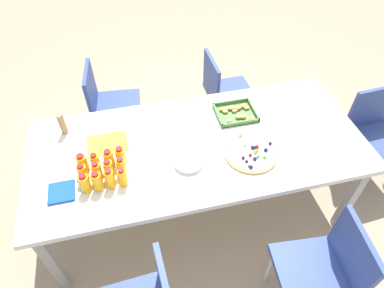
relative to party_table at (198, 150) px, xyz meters
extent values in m
plane|color=gray|center=(0.00, 0.00, -0.68)|extent=(12.00, 12.00, 0.00)
cube|color=silver|center=(0.00, 0.00, 0.04)|extent=(2.23, 0.98, 0.04)
cube|color=#99999E|center=(-1.03, -0.41, -0.33)|extent=(0.06, 0.06, 0.70)
cube|color=#99999E|center=(1.03, -0.41, -0.33)|extent=(0.06, 0.06, 0.70)
cube|color=#99999E|center=(-1.03, 0.41, -0.33)|extent=(0.06, 0.06, 0.70)
cube|color=#99999E|center=(1.03, 0.41, -0.33)|extent=(0.06, 0.06, 0.70)
cube|color=#33478C|center=(0.51, 0.82, -0.23)|extent=(0.41, 0.41, 0.04)
cube|color=#33478C|center=(0.32, 0.82, -0.04)|extent=(0.04, 0.38, 0.38)
cylinder|color=silver|center=(0.67, 0.99, -0.48)|extent=(0.02, 0.02, 0.41)
cylinder|color=silver|center=(0.67, 0.67, -0.48)|extent=(0.02, 0.02, 0.41)
cylinder|color=silver|center=(0.35, 0.98, -0.48)|extent=(0.02, 0.02, 0.41)
cylinder|color=silver|center=(0.35, 0.66, -0.48)|extent=(0.02, 0.02, 0.41)
cube|color=#33478C|center=(1.46, -0.03, -0.23)|extent=(0.42, 0.42, 0.04)
cube|color=#33478C|center=(1.45, 0.16, -0.04)|extent=(0.38, 0.05, 0.38)
cylinder|color=silver|center=(1.31, -0.20, -0.48)|extent=(0.02, 0.02, 0.41)
cylinder|color=silver|center=(1.61, 0.14, -0.48)|extent=(0.02, 0.02, 0.41)
cylinder|color=silver|center=(1.29, 0.12, -0.48)|extent=(0.02, 0.02, 0.41)
cube|color=#33478C|center=(0.46, -0.88, -0.23)|extent=(0.44, 0.44, 0.04)
cube|color=#33478C|center=(0.64, -0.89, -0.04)|extent=(0.06, 0.38, 0.38)
cylinder|color=silver|center=(0.31, -0.70, -0.48)|extent=(0.02, 0.02, 0.41)
cylinder|color=silver|center=(0.63, -0.73, -0.48)|extent=(0.02, 0.02, 0.41)
cube|color=#33478C|center=(-0.51, 0.88, -0.23)|extent=(0.44, 0.44, 0.04)
cube|color=#33478C|center=(-0.69, 0.90, -0.04)|extent=(0.07, 0.38, 0.38)
cylinder|color=silver|center=(-0.33, 1.02, -0.48)|extent=(0.02, 0.02, 0.41)
cylinder|color=silver|center=(-0.37, 0.70, -0.48)|extent=(0.02, 0.02, 0.41)
cylinder|color=silver|center=(-0.65, 1.05, -0.48)|extent=(0.02, 0.02, 0.41)
cylinder|color=silver|center=(-0.69, 0.73, -0.48)|extent=(0.02, 0.02, 0.41)
cylinder|color=#F9AC14|center=(-0.73, -0.21, 0.12)|extent=(0.06, 0.06, 0.12)
cylinder|color=red|center=(-0.73, -0.21, 0.19)|extent=(0.04, 0.04, 0.02)
cylinder|color=#F8AC14|center=(-0.66, -0.21, 0.12)|extent=(0.06, 0.06, 0.13)
cylinder|color=red|center=(-0.66, -0.21, 0.19)|extent=(0.04, 0.04, 0.02)
cylinder|color=#FAAD14|center=(-0.58, -0.21, 0.12)|extent=(0.06, 0.06, 0.13)
cylinder|color=red|center=(-0.58, -0.21, 0.20)|extent=(0.04, 0.04, 0.02)
cylinder|color=#F9AA14|center=(-0.51, -0.21, 0.12)|extent=(0.05, 0.05, 0.12)
cylinder|color=red|center=(-0.51, -0.21, 0.19)|extent=(0.03, 0.03, 0.02)
cylinder|color=#FAAC14|center=(-0.74, -0.13, 0.12)|extent=(0.06, 0.06, 0.12)
cylinder|color=red|center=(-0.74, -0.13, 0.19)|extent=(0.04, 0.04, 0.02)
cylinder|color=#F9AF14|center=(-0.65, -0.14, 0.12)|extent=(0.05, 0.05, 0.12)
cylinder|color=red|center=(-0.65, -0.14, 0.19)|extent=(0.04, 0.04, 0.02)
cylinder|color=#F8AE14|center=(-0.58, -0.14, 0.12)|extent=(0.06, 0.06, 0.13)
cylinder|color=red|center=(-0.58, -0.14, 0.20)|extent=(0.04, 0.04, 0.02)
cylinder|color=#F9AB14|center=(-0.51, -0.13, 0.12)|extent=(0.06, 0.06, 0.12)
cylinder|color=red|center=(-0.51, -0.13, 0.19)|extent=(0.04, 0.04, 0.02)
cylinder|color=#F8AE14|center=(-0.74, -0.06, 0.12)|extent=(0.06, 0.06, 0.13)
cylinder|color=red|center=(-0.74, -0.06, 0.20)|extent=(0.04, 0.04, 0.02)
cylinder|color=#F9AE14|center=(-0.66, -0.06, 0.12)|extent=(0.05, 0.05, 0.12)
cylinder|color=red|center=(-0.66, -0.06, 0.18)|extent=(0.03, 0.03, 0.02)
cylinder|color=#F8AF14|center=(-0.58, -0.06, 0.12)|extent=(0.06, 0.06, 0.13)
cylinder|color=red|center=(-0.58, -0.06, 0.20)|extent=(0.04, 0.04, 0.02)
cylinder|color=#FAAB14|center=(-0.51, -0.05, 0.12)|extent=(0.06, 0.06, 0.13)
cylinder|color=red|center=(-0.51, -0.05, 0.19)|extent=(0.04, 0.04, 0.02)
cylinder|color=tan|center=(0.31, -0.16, 0.07)|extent=(0.34, 0.34, 0.02)
cylinder|color=white|center=(0.31, -0.16, 0.08)|extent=(0.32, 0.32, 0.01)
sphere|color=#1E1947|center=(0.25, -0.24, 0.09)|extent=(0.02, 0.02, 0.02)
sphere|color=#1E1947|center=(0.40, -0.18, 0.09)|extent=(0.03, 0.03, 0.03)
sphere|color=red|center=(0.29, -0.20, 0.09)|extent=(0.02, 0.02, 0.02)
sphere|color=#1E1947|center=(0.33, -0.14, 0.09)|extent=(0.03, 0.03, 0.03)
sphere|color=#1E1947|center=(0.31, -0.24, 0.09)|extent=(0.03, 0.03, 0.03)
sphere|color=#66B238|center=(0.33, -0.18, 0.09)|extent=(0.03, 0.03, 0.03)
sphere|color=red|center=(0.36, -0.14, 0.09)|extent=(0.03, 0.03, 0.03)
sphere|color=#1E1947|center=(0.24, -0.21, 0.09)|extent=(0.02, 0.02, 0.02)
sphere|color=#66B238|center=(0.34, -0.18, 0.09)|extent=(0.02, 0.02, 0.02)
sphere|color=#1E1947|center=(0.26, -0.29, 0.09)|extent=(0.03, 0.03, 0.03)
sphere|color=red|center=(0.33, -0.13, 0.09)|extent=(0.02, 0.02, 0.02)
sphere|color=#66B238|center=(0.33, -0.19, 0.09)|extent=(0.02, 0.02, 0.02)
sphere|color=#66B238|center=(0.29, -0.02, 0.09)|extent=(0.02, 0.02, 0.02)
sphere|color=#66B238|center=(0.37, -0.24, 0.09)|extent=(0.03, 0.03, 0.03)
sphere|color=#66B238|center=(0.34, -0.22, 0.09)|extent=(0.02, 0.02, 0.02)
sphere|color=#66B238|center=(0.25, -0.28, 0.09)|extent=(0.02, 0.02, 0.02)
sphere|color=#1E1947|center=(0.45, -0.13, 0.09)|extent=(0.02, 0.02, 0.02)
sphere|color=#66B238|center=(0.29, -0.11, 0.09)|extent=(0.02, 0.02, 0.02)
sphere|color=#66B238|center=(0.33, -0.18, 0.09)|extent=(0.02, 0.02, 0.02)
cube|color=#477238|center=(0.33, 0.22, 0.06)|extent=(0.28, 0.24, 0.01)
cube|color=#477238|center=(0.33, 0.11, 0.08)|extent=(0.28, 0.01, 0.03)
cube|color=#477238|center=(0.33, 0.34, 0.08)|extent=(0.28, 0.01, 0.03)
cube|color=#477238|center=(0.20, 0.22, 0.08)|extent=(0.01, 0.24, 0.03)
cube|color=#477238|center=(0.47, 0.22, 0.08)|extent=(0.01, 0.24, 0.03)
ellipsoid|color=tan|center=(0.33, 0.24, 0.08)|extent=(0.04, 0.03, 0.02)
ellipsoid|color=tan|center=(0.26, 0.25, 0.08)|extent=(0.04, 0.03, 0.02)
ellipsoid|color=tan|center=(0.26, 0.14, 0.08)|extent=(0.04, 0.03, 0.02)
ellipsoid|color=tan|center=(0.41, 0.27, 0.08)|extent=(0.05, 0.04, 0.03)
ellipsoid|color=tan|center=(0.43, 0.14, 0.08)|extent=(0.04, 0.03, 0.02)
ellipsoid|color=tan|center=(0.43, 0.25, 0.08)|extent=(0.04, 0.03, 0.02)
ellipsoid|color=tan|center=(0.28, 0.27, 0.08)|extent=(0.04, 0.03, 0.02)
ellipsoid|color=tan|center=(0.37, 0.16, 0.08)|extent=(0.04, 0.03, 0.03)
ellipsoid|color=tan|center=(0.37, 0.26, 0.08)|extent=(0.05, 0.04, 0.03)
ellipsoid|color=tan|center=(0.34, 0.17, 0.08)|extent=(0.05, 0.03, 0.03)
ellipsoid|color=tan|center=(0.32, 0.27, 0.08)|extent=(0.05, 0.04, 0.03)
ellipsoid|color=tan|center=(0.25, 0.27, 0.08)|extent=(0.05, 0.03, 0.03)
cylinder|color=silver|center=(-0.10, -0.15, 0.06)|extent=(0.18, 0.18, 0.00)
cylinder|color=silver|center=(-0.10, -0.15, 0.07)|extent=(0.18, 0.18, 0.00)
cylinder|color=silver|center=(-0.10, -0.15, 0.07)|extent=(0.18, 0.18, 0.00)
cylinder|color=silver|center=(-0.10, -0.15, 0.08)|extent=(0.18, 0.18, 0.00)
cylinder|color=silver|center=(-0.10, -0.15, 0.08)|extent=(0.18, 0.18, 0.00)
cylinder|color=silver|center=(-0.10, -0.15, 0.09)|extent=(0.18, 0.18, 0.00)
cylinder|color=silver|center=(-0.10, -0.15, 0.09)|extent=(0.18, 0.18, 0.00)
cube|color=#194CA5|center=(-0.87, -0.20, 0.07)|extent=(0.15, 0.15, 0.02)
cylinder|color=#9E7A56|center=(-0.86, 0.32, 0.14)|extent=(0.04, 0.04, 0.16)
cube|color=yellow|center=(-0.59, 0.14, 0.06)|extent=(0.26, 0.21, 0.01)
camera|label=1|loc=(-0.40, -1.48, 1.69)|focal=31.56mm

